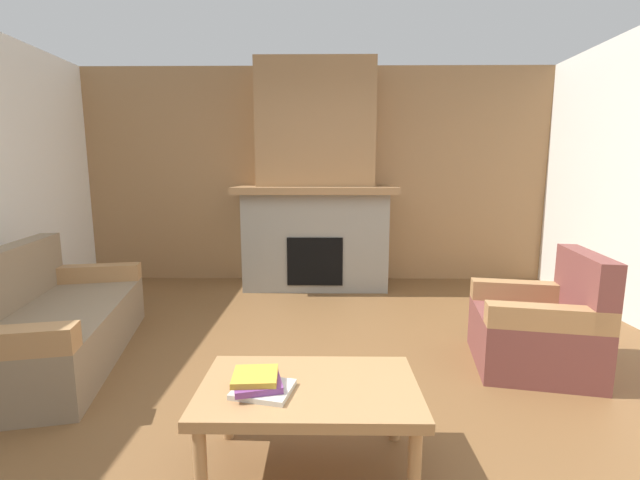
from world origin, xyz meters
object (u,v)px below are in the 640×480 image
Objects in this scene: fireplace at (316,192)px; coffee_table at (309,396)px; armchair at (540,328)px; couch at (48,325)px.

fireplace is 3.41m from coffee_table.
fireplace reaches higher than coffee_table.
coffee_table is (-1.61, -1.09, 0.08)m from armchair.
couch is 1.94× the size of coffee_table.
couch is at bearing 150.05° from coffee_table.
fireplace reaches higher than armchair.
armchair is (1.65, -2.24, -0.87)m from fireplace.
couch and armchair have the same top height.
fireplace reaches higher than couch.
coffee_table is (1.97, -1.13, 0.09)m from couch.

